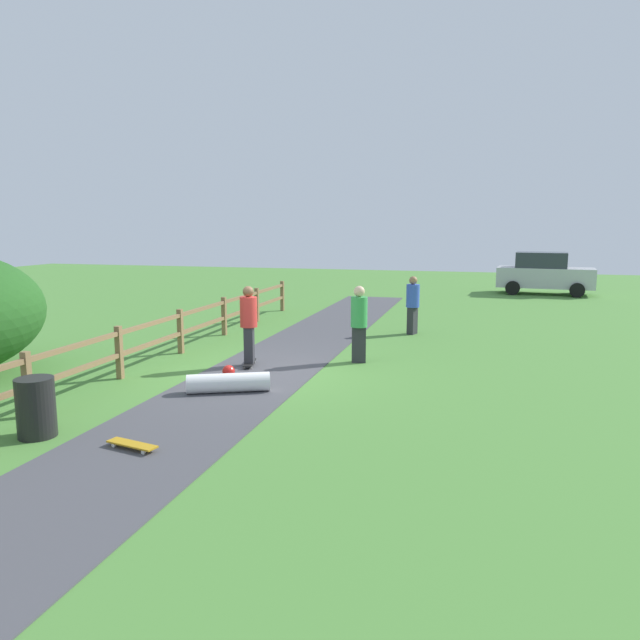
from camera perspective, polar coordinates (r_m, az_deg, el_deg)
ground_plane at (r=12.96m, az=-5.68°, el=-4.98°), size 60.00×60.00×0.00m
asphalt_path at (r=12.96m, az=-5.68°, el=-4.94°), size 2.40×28.00×0.02m
wooden_fence at (r=13.95m, az=-15.75°, el=-1.47°), size 0.12×18.12×1.10m
trash_bin at (r=9.91m, az=-25.54°, el=-7.56°), size 0.56×0.56×0.90m
skater_riding at (r=13.28m, az=-6.84°, el=-0.17°), size 0.46×0.82×1.79m
skater_fallen at (r=11.47m, az=-8.74°, el=-5.87°), size 1.56×1.43×0.36m
skateboard_loose at (r=8.95m, az=-17.54°, el=-11.28°), size 0.82×0.36×0.08m
bystander_blue at (r=17.43m, az=8.87°, el=1.67°), size 0.48×0.48×1.69m
bystander_green at (r=13.65m, az=3.75°, el=-0.04°), size 0.46×0.46×1.77m
parked_car_silver at (r=29.23m, az=20.66°, el=4.21°), size 4.34×2.31×1.92m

